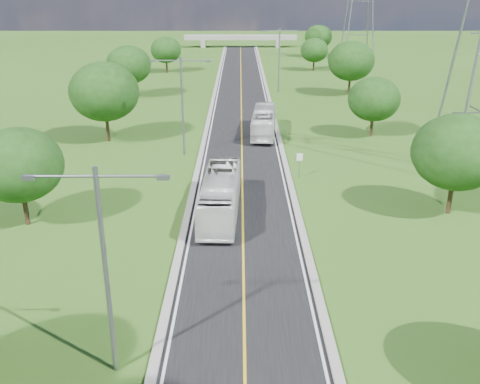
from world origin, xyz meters
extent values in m
plane|color=#2F5417|center=(0.00, 60.00, 0.00)|extent=(260.00, 260.00, 0.00)
cube|color=black|center=(0.00, 66.00, 0.03)|extent=(8.00, 150.00, 0.06)
cube|color=gray|center=(-4.25, 66.00, 0.11)|extent=(0.50, 150.00, 0.22)
cube|color=gray|center=(4.25, 66.00, 0.11)|extent=(0.50, 150.00, 0.22)
cylinder|color=slate|center=(5.20, 38.00, 1.20)|extent=(0.08, 0.08, 2.40)
cube|color=white|center=(5.20, 37.97, 2.00)|extent=(0.55, 0.04, 0.70)
cube|color=gray|center=(-10.00, 140.00, 1.00)|extent=(1.20, 3.00, 2.00)
cube|color=gray|center=(10.00, 140.00, 1.00)|extent=(1.20, 3.00, 2.00)
cube|color=gray|center=(0.00, 140.00, 2.60)|extent=(30.00, 3.00, 1.20)
cylinder|color=slate|center=(-6.00, 12.00, 5.00)|extent=(0.22, 0.22, 10.00)
cylinder|color=slate|center=(-7.40, 12.00, 9.60)|extent=(2.80, 0.12, 0.12)
cylinder|color=slate|center=(-4.60, 12.00, 9.60)|extent=(2.80, 0.12, 0.12)
cube|color=slate|center=(-8.70, 12.00, 9.55)|extent=(0.50, 0.25, 0.18)
cube|color=slate|center=(-3.30, 12.00, 9.55)|extent=(0.50, 0.25, 0.18)
cylinder|color=slate|center=(-6.00, 45.00, 5.00)|extent=(0.22, 0.22, 10.00)
cylinder|color=slate|center=(-7.40, 45.00, 9.60)|extent=(2.80, 0.12, 0.12)
cylinder|color=slate|center=(-4.60, 45.00, 9.60)|extent=(2.80, 0.12, 0.12)
cube|color=slate|center=(-8.70, 45.00, 9.55)|extent=(0.50, 0.25, 0.18)
cube|color=slate|center=(-3.30, 45.00, 9.55)|extent=(0.50, 0.25, 0.18)
cylinder|color=slate|center=(6.00, 78.00, 5.00)|extent=(0.22, 0.22, 10.00)
cylinder|color=slate|center=(4.60, 78.00, 9.60)|extent=(2.80, 0.12, 0.12)
cylinder|color=slate|center=(7.40, 78.00, 9.60)|extent=(2.80, 0.12, 0.12)
cube|color=slate|center=(3.30, 78.00, 9.55)|extent=(0.50, 0.25, 0.18)
cube|color=slate|center=(8.70, 78.00, 9.55)|extent=(0.50, 0.25, 0.18)
cylinder|color=black|center=(-16.00, 28.00, 1.35)|extent=(0.36, 0.36, 2.70)
ellipsoid|color=#19390F|center=(-16.00, 28.00, 4.65)|extent=(6.30, 6.30, 5.36)
cylinder|color=black|center=(-15.00, 50.00, 1.62)|extent=(0.36, 0.36, 3.24)
ellipsoid|color=#19390F|center=(-15.00, 50.00, 5.58)|extent=(7.56, 7.56, 6.43)
cylinder|color=black|center=(-17.00, 74.00, 1.44)|extent=(0.36, 0.36, 2.88)
ellipsoid|color=#19390F|center=(-17.00, 74.00, 4.96)|extent=(6.72, 6.72, 5.71)
cylinder|color=black|center=(-14.50, 98.00, 1.26)|extent=(0.36, 0.36, 2.52)
ellipsoid|color=#19390F|center=(-14.50, 98.00, 4.34)|extent=(5.88, 5.88, 5.00)
cylinder|color=black|center=(16.00, 30.00, 1.44)|extent=(0.36, 0.36, 2.88)
ellipsoid|color=#19390F|center=(16.00, 30.00, 4.96)|extent=(6.72, 6.72, 5.71)
cylinder|color=black|center=(15.00, 52.00, 1.26)|extent=(0.36, 0.36, 2.52)
ellipsoid|color=#19390F|center=(15.00, 52.00, 4.34)|extent=(5.88, 5.88, 5.00)
cylinder|color=black|center=(17.00, 76.00, 1.53)|extent=(0.36, 0.36, 3.06)
ellipsoid|color=#19390F|center=(17.00, 76.00, 5.27)|extent=(7.14, 7.14, 6.07)
cylinder|color=black|center=(14.50, 100.00, 1.17)|extent=(0.36, 0.36, 2.34)
ellipsoid|color=#19390F|center=(14.50, 100.00, 4.03)|extent=(5.46, 5.46, 4.64)
cylinder|color=black|center=(18.00, 120.00, 1.35)|extent=(0.36, 0.36, 2.70)
ellipsoid|color=#19390F|center=(18.00, 120.00, 4.65)|extent=(6.30, 6.30, 5.36)
imported|color=white|center=(2.58, 52.63, 1.54)|extent=(3.35, 10.78, 2.96)
imported|color=white|center=(-1.71, 29.67, 1.62)|extent=(3.07, 11.32, 3.13)
camera|label=1|loc=(-0.24, -8.08, 16.90)|focal=40.00mm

